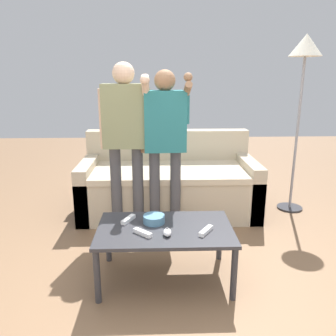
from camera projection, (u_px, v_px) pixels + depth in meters
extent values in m
plane|color=brown|center=(181.00, 279.00, 2.54)|extent=(12.00, 12.00, 0.00)
cube|color=#B7A88E|center=(169.00, 191.00, 3.78)|extent=(1.89, 0.93, 0.45)
cube|color=#C6B59A|center=(169.00, 171.00, 3.64)|extent=(1.61, 0.81, 0.06)
cube|color=#B7A88E|center=(168.00, 147.00, 4.02)|extent=(1.89, 0.18, 0.41)
cube|color=#B7A88E|center=(90.00, 186.00, 3.73)|extent=(0.14, 0.93, 0.59)
cube|color=#B7A88E|center=(247.00, 185.00, 3.78)|extent=(0.14, 0.93, 0.59)
cube|color=#2D2D33|center=(165.00, 229.00, 2.45)|extent=(0.98, 0.60, 0.03)
cylinder|color=#2D2D33|center=(97.00, 277.00, 2.23)|extent=(0.04, 0.04, 0.39)
cylinder|color=#2D2D33|center=(234.00, 274.00, 2.26)|extent=(0.04, 0.04, 0.39)
cylinder|color=#2D2D33|center=(108.00, 239.00, 2.74)|extent=(0.04, 0.04, 0.39)
cylinder|color=#2D2D33|center=(220.00, 237.00, 2.77)|extent=(0.04, 0.04, 0.39)
cylinder|color=teal|center=(154.00, 219.00, 2.52)|extent=(0.16, 0.16, 0.06)
ellipsoid|color=white|center=(167.00, 232.00, 2.32)|extent=(0.06, 0.09, 0.05)
cylinder|color=#4C4C51|center=(167.00, 228.00, 2.32)|extent=(0.02, 0.02, 0.01)
cylinder|color=#2D2D33|center=(289.00, 208.00, 3.88)|extent=(0.28, 0.28, 0.02)
cylinder|color=gray|center=(297.00, 136.00, 3.66)|extent=(0.03, 0.03, 1.65)
cone|color=silver|center=(306.00, 45.00, 3.41)|extent=(0.33, 0.33, 0.22)
cylinder|color=#47474C|center=(155.00, 192.00, 3.24)|extent=(0.10, 0.10, 0.80)
cylinder|color=#47474C|center=(175.00, 191.00, 3.26)|extent=(0.10, 0.10, 0.80)
cube|color=#28757A|center=(165.00, 121.00, 3.07)|extent=(0.39, 0.22, 0.55)
sphere|color=#936B4C|center=(165.00, 80.00, 2.98)|extent=(0.19, 0.19, 0.19)
cylinder|color=#936B4C|center=(144.00, 124.00, 3.06)|extent=(0.07, 0.07, 0.52)
cylinder|color=#28757A|center=(186.00, 109.00, 3.06)|extent=(0.07, 0.07, 0.26)
cylinder|color=#936B4C|center=(187.00, 91.00, 2.96)|extent=(0.08, 0.26, 0.17)
sphere|color=#936B4C|center=(188.00, 77.00, 2.87)|extent=(0.08, 0.08, 0.08)
cylinder|color=#47474C|center=(116.00, 189.00, 3.25)|extent=(0.10, 0.10, 0.84)
cylinder|color=#47474C|center=(138.00, 189.00, 3.26)|extent=(0.10, 0.10, 0.84)
cube|color=gray|center=(125.00, 116.00, 3.07)|extent=(0.40, 0.21, 0.57)
sphere|color=beige|center=(123.00, 73.00, 2.97)|extent=(0.20, 0.20, 0.20)
cylinder|color=beige|center=(103.00, 119.00, 3.07)|extent=(0.07, 0.07, 0.54)
cylinder|color=gray|center=(146.00, 104.00, 3.04)|extent=(0.07, 0.07, 0.27)
cylinder|color=beige|center=(146.00, 89.00, 2.90)|extent=(0.07, 0.21, 0.26)
sphere|color=beige|center=(145.00, 80.00, 2.77)|extent=(0.08, 0.08, 0.08)
cube|color=white|center=(206.00, 231.00, 2.36)|extent=(0.12, 0.15, 0.03)
cylinder|color=silver|center=(208.00, 227.00, 2.38)|extent=(0.01, 0.01, 0.00)
cube|color=silver|center=(203.00, 231.00, 2.32)|extent=(0.02, 0.02, 0.00)
cube|color=white|center=(128.00, 219.00, 2.55)|extent=(0.10, 0.15, 0.03)
cylinder|color=silver|center=(130.00, 216.00, 2.57)|extent=(0.01, 0.01, 0.00)
cube|color=silver|center=(125.00, 220.00, 2.50)|extent=(0.02, 0.02, 0.00)
cube|color=white|center=(143.00, 233.00, 2.33)|extent=(0.14, 0.13, 0.03)
cylinder|color=silver|center=(140.00, 229.00, 2.34)|extent=(0.01, 0.01, 0.00)
cube|color=silver|center=(147.00, 232.00, 2.30)|extent=(0.02, 0.02, 0.00)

